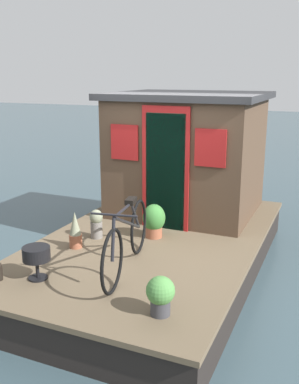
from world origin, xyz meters
The scene contains 9 objects.
ground_plane centered at (0.00, 0.00, 0.00)m, with size 60.00×60.00×0.00m, color #384C54.
houseboat_deck centered at (0.00, 0.00, 0.26)m, with size 4.93×2.85×0.51m.
houseboat_cabin centered at (1.35, 0.00, 1.49)m, with size 2.14×2.38×1.95m.
bicycle centered at (-1.16, -0.13, 0.90)m, with size 1.77×0.51×0.84m.
potted_plant_rosemary centered at (-0.03, 0.01, 0.76)m, with size 0.32×0.32×0.48m.
potted_plant_succulent centered at (-0.38, 0.73, 0.73)m, with size 0.18×0.18×0.41m.
potted_plant_mint centered at (-0.80, 0.80, 0.75)m, with size 0.17×0.17×0.49m.
potted_plant_sage centered at (-1.91, -0.86, 0.73)m, with size 0.28×0.28×0.39m.
charcoal_grill centered at (-1.76, 0.69, 0.79)m, with size 0.31×0.31×0.38m.
Camera 1 is at (-5.40, -2.27, 2.73)m, focal length 41.14 mm.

